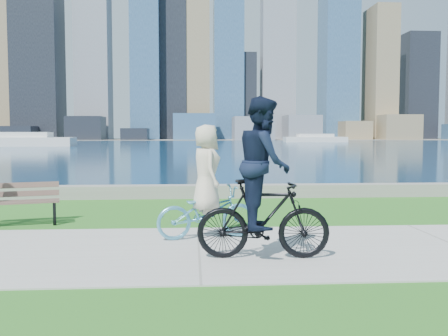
# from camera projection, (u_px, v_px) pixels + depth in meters

# --- Properties ---
(ground) EXTENTS (320.00, 320.00, 0.00)m
(ground) POSITION_uv_depth(u_px,v_px,m) (199.00, 251.00, 7.48)
(ground) COLOR #226119
(ground) RESTS_ON ground
(concrete_path) EXTENTS (80.00, 3.50, 0.02)m
(concrete_path) POSITION_uv_depth(u_px,v_px,m) (199.00, 250.00, 7.48)
(concrete_path) COLOR #A0A09B
(concrete_path) RESTS_ON ground
(seawall) EXTENTS (90.00, 0.50, 0.35)m
(seawall) POSITION_uv_depth(u_px,v_px,m) (196.00, 191.00, 13.64)
(seawall) COLOR gray
(seawall) RESTS_ON ground
(bay_water) EXTENTS (320.00, 131.00, 0.01)m
(bay_water) POSITION_uv_depth(u_px,v_px,m) (193.00, 144.00, 79.16)
(bay_water) COLOR #0C2D4D
(bay_water) RESTS_ON ground
(far_shore) EXTENTS (320.00, 30.00, 0.12)m
(far_shore) POSITION_uv_depth(u_px,v_px,m) (192.00, 139.00, 136.89)
(far_shore) COLOR slate
(far_shore) RESTS_ON ground
(city_skyline) EXTENTS (176.27, 22.96, 76.00)m
(city_skyline) POSITION_uv_depth(u_px,v_px,m) (200.00, 53.00, 135.14)
(city_skyline) COLOR navy
(city_skyline) RESTS_ON ground
(ferry_near) EXTENTS (14.14, 4.04, 1.92)m
(ferry_near) POSITION_uv_depth(u_px,v_px,m) (20.00, 140.00, 66.70)
(ferry_near) COLOR silver
(ferry_near) RESTS_ON ground
(ferry_far) EXTENTS (12.20, 3.49, 1.66)m
(ferry_far) POSITION_uv_depth(u_px,v_px,m) (315.00, 139.00, 98.13)
(ferry_far) COLOR silver
(ferry_far) RESTS_ON ground
(park_bench) EXTENTS (1.64, 0.92, 0.81)m
(park_bench) POSITION_uv_depth(u_px,v_px,m) (17.00, 200.00, 9.58)
(park_bench) COLOR black
(park_bench) RESTS_ON ground
(cyclist_woman) EXTENTS (0.92, 1.76, 1.89)m
(cyclist_woman) POSITION_uv_depth(u_px,v_px,m) (206.00, 196.00, 8.26)
(cyclist_woman) COLOR #51A1C4
(cyclist_woman) RESTS_ON ground
(cyclist_man) EXTENTS (0.74, 1.88, 2.25)m
(cyclist_man) POSITION_uv_depth(u_px,v_px,m) (263.00, 191.00, 6.90)
(cyclist_man) COLOR black
(cyclist_man) RESTS_ON ground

